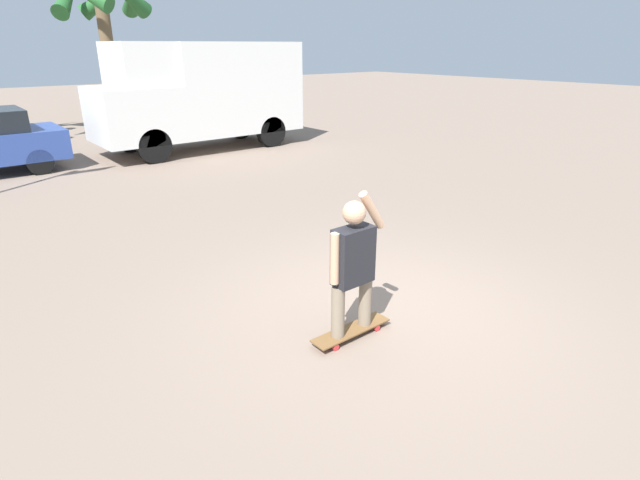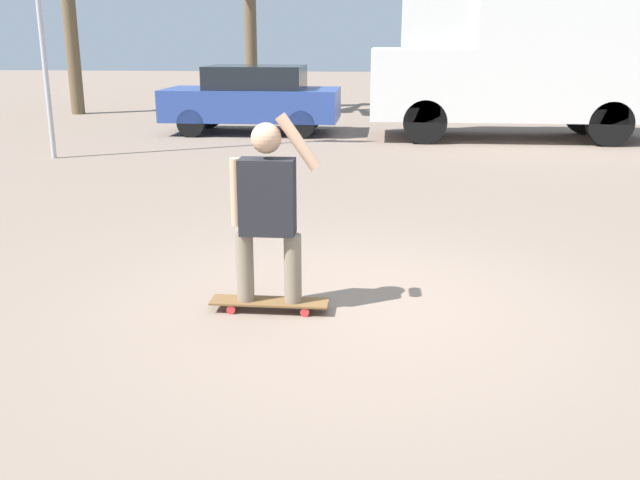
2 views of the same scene
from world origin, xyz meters
The scene contains 5 objects.
ground_plane centered at (0.00, 0.00, 0.00)m, with size 80.00×80.00×0.00m, color gray.
skateboard centered at (-0.67, -0.23, 0.07)m, with size 0.96×0.23×0.09m.
person_skateboarder centered at (-0.67, -0.23, 0.90)m, with size 0.71×0.24×1.51m.
camper_van centered at (2.99, 10.25, 1.65)m, with size 5.96×2.14×3.01m.
parked_car_blue centered at (-2.82, 10.65, 0.79)m, with size 3.93×1.79×1.51m.
Camera 2 is at (0.25, -5.57, 2.15)m, focal length 40.00 mm.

